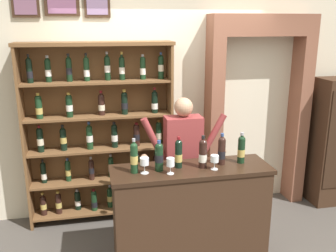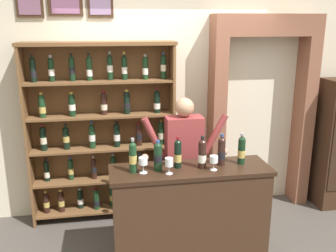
{
  "view_description": "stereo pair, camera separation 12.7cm",
  "coord_description": "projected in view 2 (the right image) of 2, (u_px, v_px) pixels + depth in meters",
  "views": [
    {
      "loc": [
        -0.87,
        -3.21,
        2.34
      ],
      "look_at": [
        -0.14,
        0.25,
        1.36
      ],
      "focal_mm": 39.81,
      "sensor_mm": 36.0,
      "label": 1
    },
    {
      "loc": [
        -0.74,
        -3.24,
        2.34
      ],
      "look_at": [
        -0.14,
        0.25,
        1.36
      ],
      "focal_mm": 39.81,
      "sensor_mm": 36.0,
      "label": 2
    }
  ],
  "objects": [
    {
      "name": "wine_glass_center",
      "position": [
        169.0,
        163.0,
        3.39
      ],
      "size": [
        0.07,
        0.07,
        0.15
      ],
      "color": "silver",
      "rests_on": "tasting_counter"
    },
    {
      "name": "tasting_bottle_chianti",
      "position": [
        178.0,
        154.0,
        3.53
      ],
      "size": [
        0.07,
        0.07,
        0.31
      ],
      "color": "black",
      "rests_on": "tasting_counter"
    },
    {
      "name": "shopkeeper",
      "position": [
        184.0,
        154.0,
        4.03
      ],
      "size": [
        0.96,
        0.22,
        1.6
      ],
      "color": "#2D3347",
      "rests_on": "ground"
    },
    {
      "name": "wine_shelf",
      "position": [
        102.0,
        130.0,
        4.43
      ],
      "size": [
        1.74,
        0.32,
        2.15
      ],
      "color": "brown",
      "rests_on": "ground"
    },
    {
      "name": "back_wall",
      "position": [
        165.0,
        78.0,
        4.62
      ],
      "size": [
        12.0,
        0.19,
        3.37
      ],
      "color": "beige",
      "rests_on": "ground"
    },
    {
      "name": "tasting_bottle_riserva",
      "position": [
        158.0,
        156.0,
        3.47
      ],
      "size": [
        0.08,
        0.08,
        0.29
      ],
      "color": "black",
      "rests_on": "tasting_counter"
    },
    {
      "name": "tasting_counter",
      "position": [
        190.0,
        215.0,
        3.69
      ],
      "size": [
        1.55,
        0.49,
        1.01
      ],
      "color": "#382316",
      "rests_on": "ground"
    },
    {
      "name": "tasting_bottle_vin_santo",
      "position": [
        242.0,
        150.0,
        3.63
      ],
      "size": [
        0.07,
        0.07,
        0.31
      ],
      "color": "black",
      "rests_on": "tasting_counter"
    },
    {
      "name": "archway_doorway",
      "position": [
        259.0,
        102.0,
        4.78
      ],
      "size": [
        1.34,
        0.45,
        2.45
      ],
      "color": "brown",
      "rests_on": "ground"
    },
    {
      "name": "tasting_bottle_brunello",
      "position": [
        221.0,
        151.0,
        3.6
      ],
      "size": [
        0.07,
        0.07,
        0.31
      ],
      "color": "black",
      "rests_on": "tasting_counter"
    },
    {
      "name": "wine_glass_right",
      "position": [
        143.0,
        162.0,
        3.41
      ],
      "size": [
        0.08,
        0.08,
        0.15
      ],
      "color": "silver",
      "rests_on": "tasting_counter"
    },
    {
      "name": "tasting_bottle_rosso",
      "position": [
        202.0,
        154.0,
        3.53
      ],
      "size": [
        0.08,
        0.08,
        0.32
      ],
      "color": "black",
      "rests_on": "tasting_counter"
    },
    {
      "name": "wine_glass_spare",
      "position": [
        214.0,
        160.0,
        3.48
      ],
      "size": [
        0.08,
        0.08,
        0.14
      ],
      "color": "silver",
      "rests_on": "tasting_counter"
    },
    {
      "name": "tasting_bottle_grappa",
      "position": [
        133.0,
        157.0,
        3.42
      ],
      "size": [
        0.07,
        0.07,
        0.33
      ],
      "color": "#19381E",
      "rests_on": "tasting_counter"
    }
  ]
}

